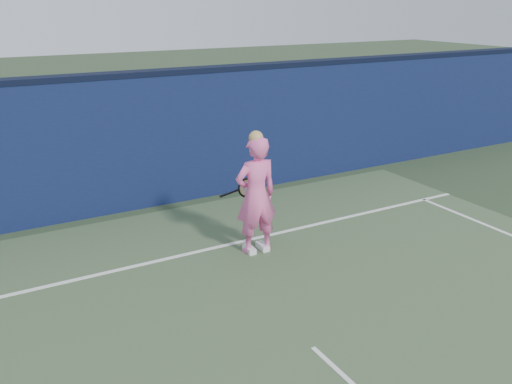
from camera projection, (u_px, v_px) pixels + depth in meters
backstop_wall at (151, 142)px, 10.39m from camera, size 24.00×0.40×2.50m
wall_cap at (147, 73)px, 9.96m from camera, size 24.00×0.42×0.10m
player at (256, 195)px, 8.41m from camera, size 0.71×0.48×1.98m
racket at (245, 188)px, 8.75m from camera, size 0.60×0.18×0.33m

